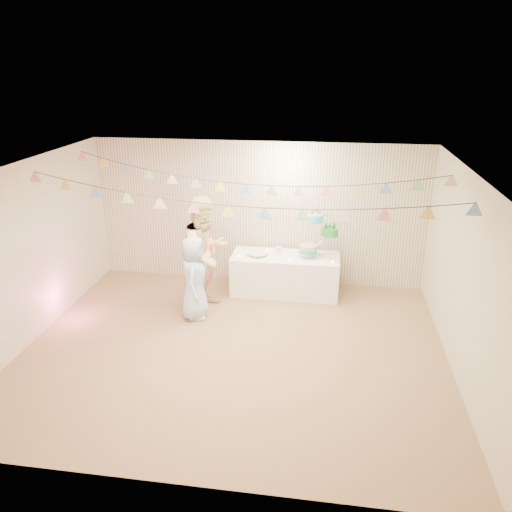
# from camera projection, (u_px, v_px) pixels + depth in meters

# --- Properties ---
(floor) EXTENTS (6.00, 6.00, 0.00)m
(floor) POSITION_uv_depth(u_px,v_px,m) (234.00, 349.00, 7.20)
(floor) COLOR olive
(floor) RESTS_ON ground
(ceiling) EXTENTS (6.00, 6.00, 0.00)m
(ceiling) POSITION_uv_depth(u_px,v_px,m) (231.00, 171.00, 6.24)
(ceiling) COLOR silver
(ceiling) RESTS_ON ground
(back_wall) EXTENTS (6.00, 6.00, 0.00)m
(back_wall) POSITION_uv_depth(u_px,v_px,m) (259.00, 214.00, 9.02)
(back_wall) COLOR white
(back_wall) RESTS_ON ground
(front_wall) EXTENTS (6.00, 6.00, 0.00)m
(front_wall) POSITION_uv_depth(u_px,v_px,m) (179.00, 374.00, 4.42)
(front_wall) COLOR white
(front_wall) RESTS_ON ground
(left_wall) EXTENTS (5.00, 5.00, 0.00)m
(left_wall) POSITION_uv_depth(u_px,v_px,m) (27.00, 255.00, 7.13)
(left_wall) COLOR white
(left_wall) RESTS_ON ground
(right_wall) EXTENTS (5.00, 5.00, 0.00)m
(right_wall) POSITION_uv_depth(u_px,v_px,m) (465.00, 280.00, 6.31)
(right_wall) COLOR white
(right_wall) RESTS_ON ground
(table) EXTENTS (1.88, 0.75, 0.70)m
(table) POSITION_uv_depth(u_px,v_px,m) (285.00, 274.00, 8.84)
(table) COLOR white
(table) RESTS_ON floor
(cake_stand) EXTENTS (0.71, 0.42, 0.80)m
(cake_stand) POSITION_uv_depth(u_px,v_px,m) (318.00, 232.00, 8.52)
(cake_stand) COLOR silver
(cake_stand) RESTS_ON table
(cake_bottom) EXTENTS (0.31, 0.31, 0.15)m
(cake_bottom) POSITION_uv_depth(u_px,v_px,m) (309.00, 250.00, 8.60)
(cake_bottom) COLOR #26B1AF
(cake_bottom) RESTS_ON cake_stand
(cake_middle) EXTENTS (0.27, 0.27, 0.22)m
(cake_middle) POSITION_uv_depth(u_px,v_px,m) (329.00, 233.00, 8.59)
(cake_middle) COLOR green
(cake_middle) RESTS_ON cake_stand
(cake_top_tier) EXTENTS (0.25, 0.25, 0.19)m
(cake_top_tier) POSITION_uv_depth(u_px,v_px,m) (315.00, 220.00, 8.42)
(cake_top_tier) COLOR #49D3E6
(cake_top_tier) RESTS_ON cake_stand
(platter) EXTENTS (0.36, 0.36, 0.02)m
(platter) POSITION_uv_depth(u_px,v_px,m) (258.00, 252.00, 8.71)
(platter) COLOR white
(platter) RESTS_ON table
(posy) EXTENTS (0.13, 0.13, 0.15)m
(posy) POSITION_uv_depth(u_px,v_px,m) (279.00, 248.00, 8.73)
(posy) COLOR white
(posy) RESTS_ON table
(person_adult_a) EXTENTS (0.48, 0.66, 1.67)m
(person_adult_a) POSITION_uv_depth(u_px,v_px,m) (204.00, 257.00, 8.32)
(person_adult_a) COLOR pink
(person_adult_a) RESTS_ON floor
(person_adult_b) EXTENTS (1.11, 1.18, 1.92)m
(person_adult_b) POSITION_uv_depth(u_px,v_px,m) (206.00, 254.00, 8.09)
(person_adult_b) COLOR #DDCC88
(person_adult_b) RESTS_ON floor
(person_child) EXTENTS (0.49, 0.70, 1.37)m
(person_child) POSITION_uv_depth(u_px,v_px,m) (194.00, 278.00, 7.88)
(person_child) COLOR #B2D0FC
(person_child) RESTS_ON floor
(bunting_back) EXTENTS (5.60, 1.10, 0.40)m
(bunting_back) POSITION_uv_depth(u_px,v_px,m) (246.00, 172.00, 7.35)
(bunting_back) COLOR pink
(bunting_back) RESTS_ON ceiling
(bunting_front) EXTENTS (5.60, 0.90, 0.36)m
(bunting_front) POSITION_uv_depth(u_px,v_px,m) (228.00, 196.00, 6.16)
(bunting_front) COLOR #72A5E5
(bunting_front) RESTS_ON ceiling
(tealight_0) EXTENTS (0.04, 0.04, 0.03)m
(tealight_0) POSITION_uv_depth(u_px,v_px,m) (239.00, 256.00, 8.68)
(tealight_0) COLOR #FFD88C
(tealight_0) RESTS_ON table
(tealight_1) EXTENTS (0.04, 0.04, 0.03)m
(tealight_1) POSITION_uv_depth(u_px,v_px,m) (267.00, 250.00, 8.92)
(tealight_1) COLOR #FFD88C
(tealight_1) RESTS_ON table
(tealight_2) EXTENTS (0.04, 0.04, 0.03)m
(tealight_2) POSITION_uv_depth(u_px,v_px,m) (290.00, 260.00, 8.49)
(tealight_2) COLOR #FFD88C
(tealight_2) RESTS_ON table
(tealight_3) EXTENTS (0.04, 0.04, 0.03)m
(tealight_3) POSITION_uv_depth(u_px,v_px,m) (306.00, 252.00, 8.86)
(tealight_3) COLOR #FFD88C
(tealight_3) RESTS_ON table
(tealight_4) EXTENTS (0.04, 0.04, 0.03)m
(tealight_4) POSITION_uv_depth(u_px,v_px,m) (333.00, 261.00, 8.43)
(tealight_4) COLOR #FFD88C
(tealight_4) RESTS_ON table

